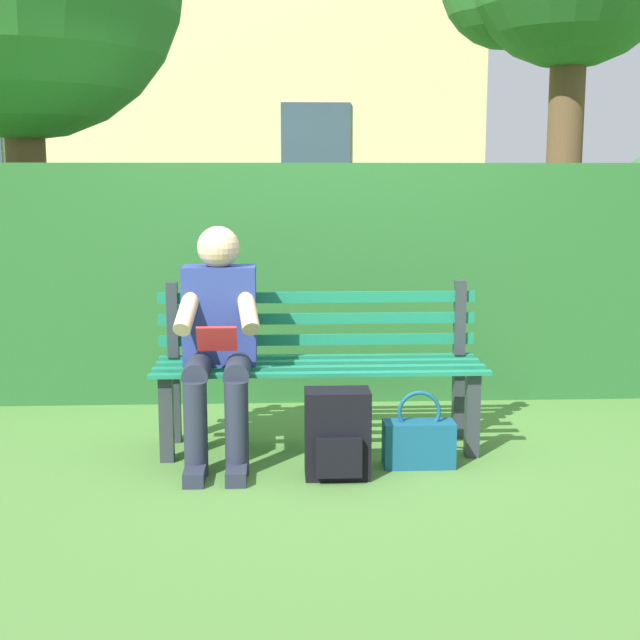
% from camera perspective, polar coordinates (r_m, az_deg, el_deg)
% --- Properties ---
extents(ground, '(60.00, 60.00, 0.00)m').
position_cam_1_polar(ground, '(4.82, -0.06, -8.30)').
color(ground, '#477533').
extents(park_bench, '(1.74, 0.50, 0.89)m').
position_cam_1_polar(park_bench, '(4.77, -0.10, -2.78)').
color(park_bench, '#2D3338').
rests_on(park_bench, ground).
extents(person_seated, '(0.44, 0.73, 1.20)m').
position_cam_1_polar(person_seated, '(4.56, -6.56, -1.04)').
color(person_seated, navy).
rests_on(person_seated, ground).
extents(hedge_backdrop, '(6.16, 0.75, 1.61)m').
position_cam_1_polar(hedge_backdrop, '(5.98, 4.18, 2.96)').
color(hedge_backdrop, '#265B28').
rests_on(hedge_backdrop, ground).
extents(building_facade, '(8.92, 3.15, 6.36)m').
position_cam_1_polar(building_facade, '(13.44, -10.55, 16.56)').
color(building_facade, beige).
rests_on(building_facade, ground).
extents(backpack, '(0.32, 0.26, 0.43)m').
position_cam_1_polar(backpack, '(4.33, 1.13, -7.41)').
color(backpack, black).
rests_on(backpack, ground).
extents(handbag, '(0.36, 0.15, 0.39)m').
position_cam_1_polar(handbag, '(4.53, 6.39, -7.81)').
color(handbag, navy).
rests_on(handbag, ground).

